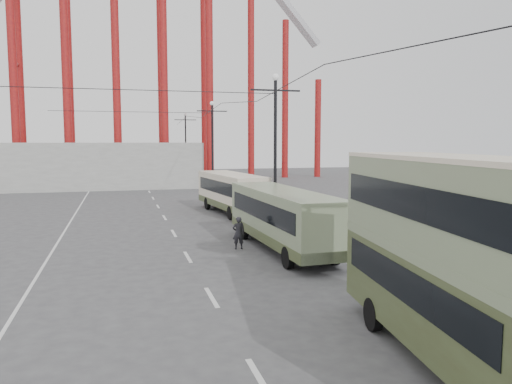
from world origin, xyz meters
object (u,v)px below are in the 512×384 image
object	(u,v)px
single_decker_cream	(231,191)
pedestrian	(238,233)
single_decker_green	(283,216)
double_decker_bus	(462,252)

from	to	relation	value
single_decker_cream	pedestrian	world-z (taller)	single_decker_cream
single_decker_green	single_decker_cream	bearing A→B (deg)	86.59
double_decker_bus	single_decker_cream	world-z (taller)	double_decker_bus
double_decker_bus	single_decker_green	world-z (taller)	double_decker_bus
double_decker_bus	single_decker_green	distance (m)	13.01
single_decker_green	pedestrian	xyz separation A→B (m)	(-1.99, 0.73, -0.83)
single_decker_green	pedestrian	distance (m)	2.28
double_decker_bus	single_decker_green	bearing A→B (deg)	96.71
single_decker_green	single_decker_cream	world-z (taller)	single_decker_green
double_decker_bus	single_decker_cream	distance (m)	25.59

